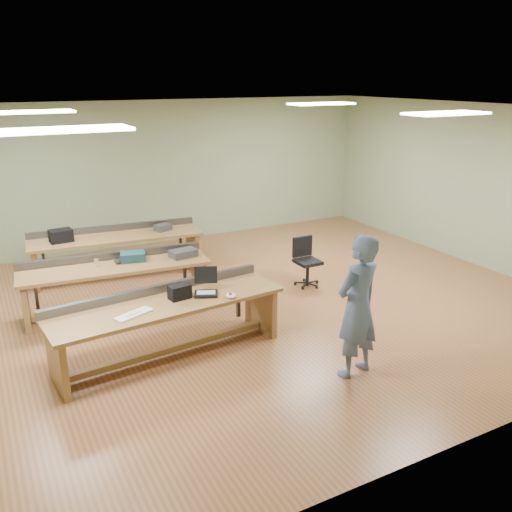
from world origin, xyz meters
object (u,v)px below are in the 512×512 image
workbench_front (167,315)px  camera_bag (180,292)px  workbench_mid (116,277)px  person (357,306)px  workbench_back (117,245)px  drinks_can (96,263)px  mug (118,261)px  task_chair (306,268)px  parts_bin_grey (183,253)px  laptop_base (206,294)px  parts_bin_teal (133,256)px

workbench_front → camera_bag: (0.18, 0.01, 0.28)m
workbench_mid → person: 3.82m
workbench_back → drinks_can: drinks_can is taller
workbench_back → mug: 1.61m
task_chair → parts_bin_grey: size_ratio=2.07×
workbench_front → mug: bearing=90.4°
workbench_front → camera_bag: bearing=-1.0°
workbench_mid → drinks_can: 0.37m
laptop_base → camera_bag: (-0.34, 0.05, 0.08)m
workbench_back → drinks_can: size_ratio=26.16×
workbench_mid → parts_bin_grey: (1.06, -0.11, 0.25)m
workbench_front → parts_bin_teal: 1.80m
workbench_front → mug: size_ratio=26.65×
workbench_front → workbench_mid: size_ratio=1.08×
task_chair → laptop_base: bearing=-151.7°
laptop_base → parts_bin_teal: (-0.45, 1.82, 0.05)m
person → camera_bag: bearing=-54.9°
task_chair → mug: 3.18m
workbench_front → laptop_base: workbench_front is taller
parts_bin_grey → mug: parts_bin_grey is taller
workbench_back → person: 5.06m
workbench_front → mug: 1.76m
camera_bag → parts_bin_teal: bearing=86.3°
parts_bin_grey → mug: bearing=172.2°
workbench_mid → parts_bin_grey: bearing=-0.6°
workbench_mid → workbench_back: (0.41, 1.58, 0.00)m
workbench_back → drinks_can: bearing=-108.1°
camera_bag → person: bearing=-49.6°
camera_bag → parts_bin_grey: camera_bag is taller
parts_bin_teal → mug: 0.25m
workbench_back → camera_bag: bearing=-84.3°
workbench_mid → workbench_back: 1.63m
mug → person: bearing=-58.0°
laptop_base → mug: size_ratio=2.59×
task_chair → parts_bin_grey: bearing=170.9°
task_chair → workbench_mid: bearing=172.0°
parts_bin_grey → drinks_can: drinks_can is taller
workbench_back → laptop_base: workbench_back is taller
workbench_mid → parts_bin_teal: (0.30, 0.08, 0.26)m
parts_bin_grey → mug: (-1.00, 0.14, -0.01)m
laptop_base → camera_bag: bearing=-164.5°
laptop_base → workbench_mid: bearing=137.5°
parts_bin_teal → laptop_base: bearing=-76.0°
workbench_back → parts_bin_grey: size_ratio=7.55×
workbench_mid → mug: workbench_mid is taller
task_chair → parts_bin_teal: bearing=169.6°
workbench_front → drinks_can: size_ratio=26.26×
workbench_front → parts_bin_grey: same height
person → camera_bag: (-1.66, 1.51, -0.04)m
workbench_mid → mug: bearing=32.7°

